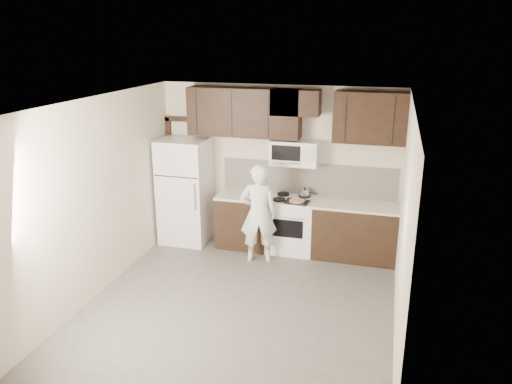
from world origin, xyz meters
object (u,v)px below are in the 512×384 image
at_px(microwave, 294,153).
at_px(person, 258,214).
at_px(stove, 291,224).
at_px(refrigerator, 185,191).

distance_m(microwave, person, 1.15).
distance_m(stove, refrigerator, 1.90).
distance_m(stove, person, 0.76).
bearing_deg(stove, person, -128.77).
xyz_separation_m(microwave, person, (-0.42, -0.65, -0.86)).
bearing_deg(stove, refrigerator, -178.49).
distance_m(refrigerator, person, 1.51).
xyz_separation_m(stove, refrigerator, (-1.85, -0.05, 0.44)).
height_order(stove, microwave, microwave).
bearing_deg(refrigerator, person, -18.58).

